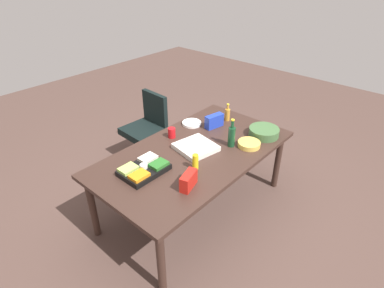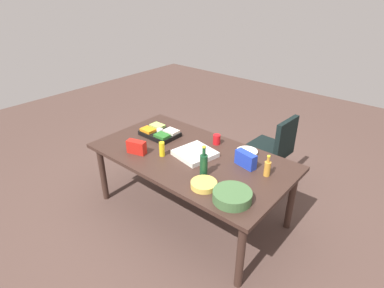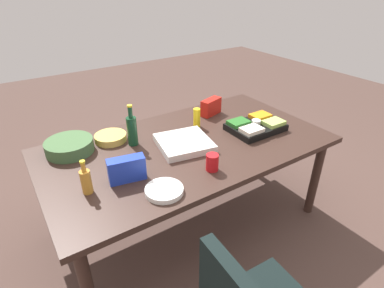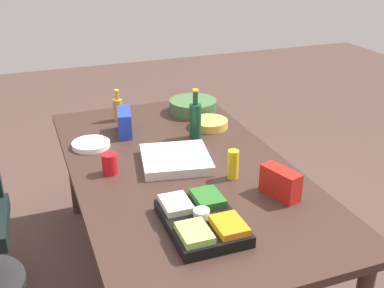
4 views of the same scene
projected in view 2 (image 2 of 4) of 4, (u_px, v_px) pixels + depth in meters
The scene contains 14 objects.
ground_plane at pixel (191, 211), 3.60m from camera, with size 10.00×10.00×0.00m, color #4F3A33.
conference_table at pixel (191, 160), 3.28m from camera, with size 2.07×1.14×0.74m.
office_chair at pixel (270, 156), 4.01m from camera, with size 0.56×0.56×0.90m.
salad_bowl at pixel (232, 196), 2.56m from camera, with size 0.32×0.32×0.09m, color #406439.
paper_plate_stack at pixel (247, 152), 3.27m from camera, with size 0.22×0.22×0.03m, color white.
dressing_bottle at pixel (267, 168), 2.87m from camera, with size 0.07×0.07×0.21m.
chip_bag_red at pixel (136, 147), 3.25m from camera, with size 0.20×0.08×0.14m, color red.
pizza_box at pixel (195, 154), 3.22m from camera, with size 0.36×0.36×0.05m, color silver.
chip_bowl at pixel (204, 184), 2.74m from camera, with size 0.23×0.23×0.05m, color gold.
wine_bottle at pixel (204, 164), 2.86m from camera, with size 0.08×0.08×0.31m.
veggie_tray at pixel (160, 133), 3.63m from camera, with size 0.42×0.30×0.09m.
red_solo_cup at pixel (217, 139), 3.44m from camera, with size 0.08×0.08×0.11m, color red.
mustard_bottle at pixel (162, 149), 3.20m from camera, with size 0.06×0.06×0.15m, color yellow.
chip_bag_blue at pixel (246, 159), 3.02m from camera, with size 0.22×0.08×0.15m, color #1F39B5.
Camera 2 is at (1.84, -2.14, 2.36)m, focal length 29.37 mm.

